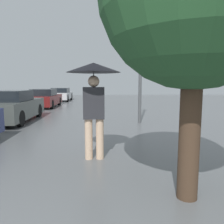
% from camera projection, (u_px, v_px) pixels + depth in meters
% --- Properties ---
extents(pedestrian, '(1.08, 1.08, 1.96)m').
position_uv_depth(pedestrian, '(94.00, 84.00, 4.34)').
color(pedestrian, beige).
rests_on(pedestrian, ground_plane).
extents(parked_car_second, '(1.62, 3.87, 1.28)m').
position_uv_depth(parked_car_second, '(12.00, 107.00, 8.99)').
color(parked_car_second, '#4C514C').
rests_on(parked_car_second, ground_plane).
extents(parked_car_third, '(1.63, 4.18, 1.20)m').
position_uv_depth(parked_car_third, '(45.00, 98.00, 14.83)').
color(parked_car_third, maroon).
rests_on(parked_car_third, ground_plane).
extents(parked_car_farthest, '(1.67, 4.28, 1.17)m').
position_uv_depth(parked_car_farthest, '(61.00, 95.00, 20.34)').
color(parked_car_farthest, silver).
rests_on(parked_car_farthest, ground_plane).
extents(street_lamp, '(0.33, 0.33, 4.70)m').
position_uv_depth(street_lamp, '(141.00, 46.00, 8.35)').
color(street_lamp, '#515456').
rests_on(street_lamp, ground_plane).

